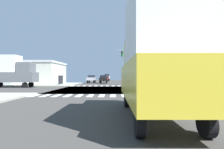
% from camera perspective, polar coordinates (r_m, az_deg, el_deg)
% --- Properties ---
extents(ground, '(90.00, 90.00, 0.05)m').
position_cam_1_polar(ground, '(22.70, -0.27, -4.93)').
color(ground, '#3D3B38').
extents(sidewalk_corner_ne, '(12.00, 12.00, 0.14)m').
position_cam_1_polar(sidewalk_corner_ne, '(36.93, 20.62, -3.00)').
color(sidewalk_corner_ne, '#A09B91').
rests_on(sidewalk_corner_ne, ground).
extents(sidewalk_corner_nw, '(12.00, 12.00, 0.14)m').
position_cam_1_polar(sidewalk_corner_nw, '(37.13, -20.54, -2.99)').
color(sidewalk_corner_nw, '#99A191').
rests_on(sidewalk_corner_nw, ground).
extents(crosswalk_near, '(13.50, 2.00, 0.01)m').
position_cam_1_polar(crosswalk_near, '(15.44, -1.55, -6.97)').
color(crosswalk_near, silver).
rests_on(crosswalk_near, ground).
extents(crosswalk_far, '(13.50, 2.00, 0.01)m').
position_cam_1_polar(crosswalk_far, '(29.99, -0.57, -3.77)').
color(crosswalk_far, silver).
rests_on(crosswalk_far, ground).
extents(traffic_signal_mast, '(7.14, 0.55, 6.61)m').
position_cam_1_polar(traffic_signal_mast, '(30.91, 9.77, 5.44)').
color(traffic_signal_mast, gray).
rests_on(traffic_signal_mast, ground).
extents(street_lamp, '(1.78, 0.32, 7.05)m').
position_cam_1_polar(street_lamp, '(41.60, 10.91, 3.09)').
color(street_lamp, gray).
rests_on(street_lamp, ground).
extents(bank_building, '(16.43, 10.66, 4.72)m').
position_cam_1_polar(bank_building, '(42.04, -26.42, 0.47)').
color(bank_building, beige).
rests_on(bank_building, ground).
extents(suv_nearside_1, '(1.96, 4.60, 2.34)m').
position_cam_1_polar(suv_nearside_1, '(62.90, -1.63, -0.72)').
color(suv_nearside_1, black).
rests_on(suv_nearside_1, ground).
extents(sedan_farside_1, '(1.80, 4.30, 1.88)m').
position_cam_1_polar(sedan_farside_1, '(40.54, -2.78, -1.31)').
color(sedan_farside_1, black).
rests_on(sedan_farside_1, ground).
extents(box_truck_crossing_1, '(2.40, 7.20, 4.85)m').
position_cam_1_polar(box_truck_crossing_1, '(7.46, 13.82, 5.68)').
color(box_truck_crossing_1, black).
rests_on(box_truck_crossing_1, ground).
extents(box_truck_trailing_2, '(7.20, 2.40, 4.85)m').
position_cam_1_polar(box_truck_trailing_2, '(30.45, -30.42, 1.16)').
color(box_truck_trailing_2, black).
rests_on(box_truck_trailing_2, ground).
extents(sedan_middle_3, '(1.80, 4.30, 1.88)m').
position_cam_1_polar(sedan_middle_3, '(42.08, -6.77, -1.27)').
color(sedan_middle_3, black).
rests_on(sedan_middle_3, ground).
extents(sedan_outer_4, '(1.80, 4.30, 1.88)m').
position_cam_1_polar(sedan_outer_4, '(54.42, -1.96, -1.07)').
color(sedan_outer_4, black).
rests_on(sedan_outer_4, ground).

